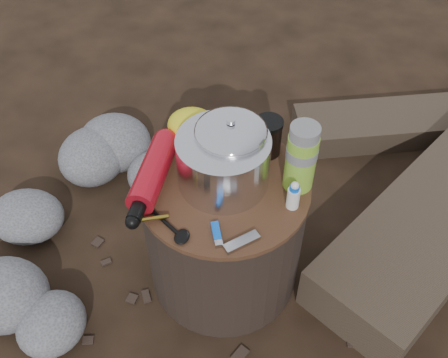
% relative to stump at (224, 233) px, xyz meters
% --- Properties ---
extents(ground, '(60.00, 60.00, 0.00)m').
position_rel_stump_xyz_m(ground, '(0.00, 0.00, -0.23)').
color(ground, black).
rests_on(ground, ground).
extents(stump, '(0.49, 0.49, 0.45)m').
position_rel_stump_xyz_m(stump, '(0.00, 0.00, 0.00)').
color(stump, black).
rests_on(stump, ground).
extents(rock_ring, '(0.44, 0.96, 0.19)m').
position_rel_stump_xyz_m(rock_ring, '(-0.55, 0.04, -0.13)').
color(rock_ring, slate).
rests_on(rock_ring, ground).
extents(log_small, '(1.30, 0.70, 0.11)m').
position_rel_stump_xyz_m(log_small, '(0.74, 0.96, -0.17)').
color(log_small, '#3E3125').
rests_on(log_small, ground).
extents(foil_windscreen, '(0.26, 0.26, 0.16)m').
position_rel_stump_xyz_m(foil_windscreen, '(-0.01, 0.02, 0.31)').
color(foil_windscreen, silver).
rests_on(foil_windscreen, stump).
extents(camping_pot, '(0.20, 0.20, 0.20)m').
position_rel_stump_xyz_m(camping_pot, '(0.01, 0.05, 0.33)').
color(camping_pot, silver).
rests_on(camping_pot, stump).
extents(fuel_bottle, '(0.10, 0.33, 0.08)m').
position_rel_stump_xyz_m(fuel_bottle, '(-0.20, -0.04, 0.27)').
color(fuel_bottle, red).
rests_on(fuel_bottle, stump).
extents(thermos, '(0.09, 0.09, 0.21)m').
position_rel_stump_xyz_m(thermos, '(0.20, 0.06, 0.33)').
color(thermos, '#86C034').
rests_on(thermos, stump).
extents(travel_mug, '(0.08, 0.08, 0.12)m').
position_rel_stump_xyz_m(travel_mug, '(0.09, 0.16, 0.29)').
color(travel_mug, black).
rests_on(travel_mug, stump).
extents(stuff_sack, '(0.16, 0.13, 0.11)m').
position_rel_stump_xyz_m(stuff_sack, '(-0.14, 0.16, 0.28)').
color(stuff_sack, yellow).
rests_on(stuff_sack, stump).
extents(food_pouch, '(0.10, 0.03, 0.13)m').
position_rel_stump_xyz_m(food_pouch, '(0.00, 0.15, 0.29)').
color(food_pouch, navy).
rests_on(food_pouch, stump).
extents(lighter, '(0.05, 0.08, 0.01)m').
position_rel_stump_xyz_m(lighter, '(0.02, -0.17, 0.23)').
color(lighter, blue).
rests_on(lighter, stump).
extents(multitool, '(0.09, 0.09, 0.01)m').
position_rel_stump_xyz_m(multitool, '(0.10, -0.19, 0.23)').
color(multitool, '#A5A5AA').
rests_on(multitool, stump).
extents(spork, '(0.15, 0.11, 0.01)m').
position_rel_stump_xyz_m(spork, '(-0.12, -0.17, 0.23)').
color(spork, black).
rests_on(spork, stump).
extents(squeeze_bottle, '(0.04, 0.04, 0.08)m').
position_rel_stump_xyz_m(squeeze_bottle, '(0.20, -0.03, 0.27)').
color(squeeze_bottle, white).
rests_on(squeeze_bottle, stump).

